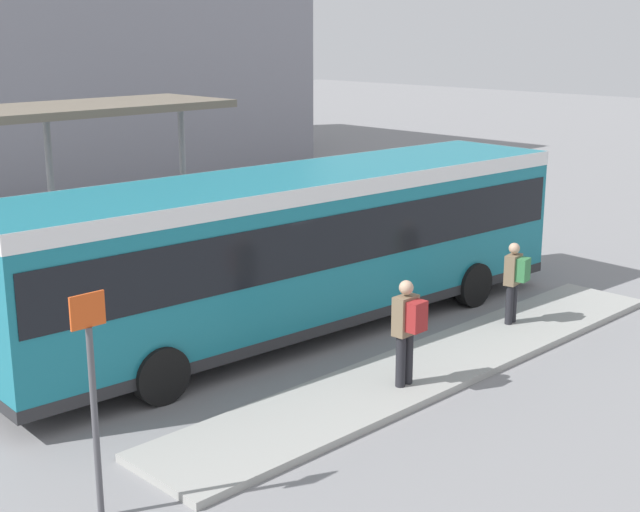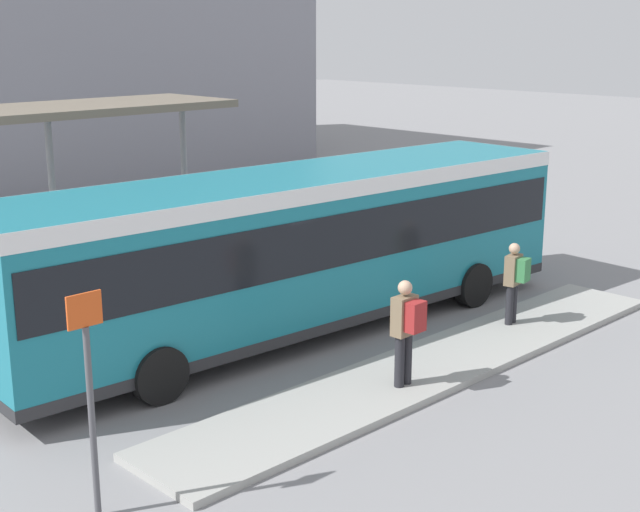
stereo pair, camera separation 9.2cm
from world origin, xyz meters
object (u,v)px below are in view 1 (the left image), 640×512
potted_planter_near_shelter (96,272)px  platform_sign (93,396)px  city_bus (297,240)px  bicycle_red (406,211)px  pedestrian_companion (515,278)px  pedestrian_waiting (408,326)px  bicycle_blue (429,216)px

potted_planter_near_shelter → platform_sign: (-4.45, -7.45, 0.84)m
city_bus → bicycle_red: 10.30m
city_bus → pedestrian_companion: bearing=-40.2°
pedestrian_waiting → pedestrian_companion: bearing=-83.7°
pedestrian_waiting → city_bus: bearing=-15.4°
city_bus → potted_planter_near_shelter: 4.71m
pedestrian_companion → potted_planter_near_shelter: pedestrian_companion is taller
pedestrian_waiting → bicycle_blue: (9.88, 7.42, -0.79)m
potted_planter_near_shelter → bicycle_blue: bearing=-1.0°
bicycle_blue → potted_planter_near_shelter: bearing=87.2°
platform_sign → pedestrian_companion: bearing=2.5°
pedestrian_waiting → bicycle_red: 12.83m
pedestrian_waiting → pedestrian_companion: size_ratio=1.09×
city_bus → bicycle_blue: size_ratio=8.09×
pedestrian_companion → bicycle_red: 9.75m
bicycle_blue → bicycle_red: bearing=2.9°
bicycle_blue → bicycle_red: size_ratio=0.88×
city_bus → pedestrian_companion: 4.24m
platform_sign → bicycle_blue: bearing=25.3°
city_bus → platform_sign: city_bus is taller
city_bus → platform_sign: bearing=-149.4°
platform_sign → bicycle_red: bearing=27.9°
bicycle_red → potted_planter_near_shelter: potted_planter_near_shelter is taller
city_bus → platform_sign: 7.12m
bicycle_blue → potted_planter_near_shelter: 10.93m
pedestrian_waiting → potted_planter_near_shelter: pedestrian_waiting is taller
bicycle_red → platform_sign: size_ratio=0.62×
city_bus → bicycle_red: city_bus is taller
bicycle_blue → platform_sign: (-15.37, -7.27, 1.22)m
pedestrian_companion → bicycle_blue: bearing=-51.2°
pedestrian_companion → platform_sign: (-9.35, -0.40, 0.52)m
pedestrian_companion → bicycle_red: bearing=-47.7°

